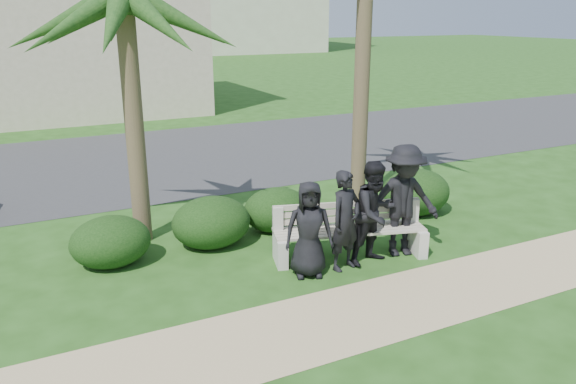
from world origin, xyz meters
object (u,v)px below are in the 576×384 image
object	(u,v)px
palm_left	(124,2)
man_a	(309,229)
man_d	(403,201)
park_bench	(349,235)
man_c	(375,213)
man_b	(346,221)

from	to	relation	value
palm_left	man_a	bearing A→B (deg)	-52.57
man_a	man_d	bearing A→B (deg)	19.52
park_bench	man_c	bearing A→B (deg)	-36.80
man_b	man_c	distance (m)	0.55
park_bench	man_d	xyz separation A→B (m)	(0.86, -0.28, 0.55)
man_c	man_d	xyz separation A→B (m)	(0.60, 0.05, 0.10)
park_bench	man_c	xyz separation A→B (m)	(0.26, -0.34, 0.46)
park_bench	man_a	size ratio (longest dim) A/B	1.77
man_d	man_c	bearing A→B (deg)	-161.07
park_bench	man_a	distance (m)	1.03
man_c	man_b	bearing A→B (deg)	167.65
man_b	palm_left	world-z (taller)	palm_left
man_c	man_d	world-z (taller)	man_d
man_a	man_b	distance (m)	0.63
man_d	man_a	bearing A→B (deg)	-166.06
man_c	park_bench	bearing A→B (deg)	115.53
man_a	man_c	bearing A→B (deg)	16.96
palm_left	man_b	bearing A→B (deg)	-45.22
man_d	park_bench	bearing A→B (deg)	175.41
man_c	palm_left	world-z (taller)	palm_left
park_bench	palm_left	world-z (taller)	palm_left
park_bench	palm_left	size ratio (longest dim) A/B	0.53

